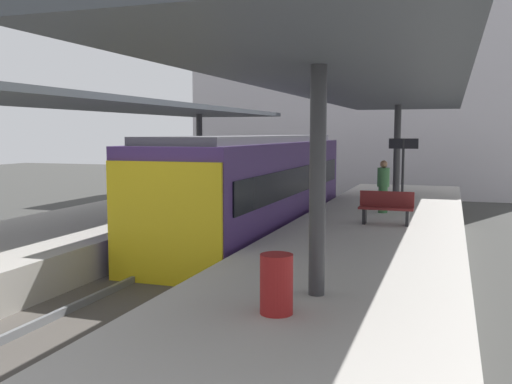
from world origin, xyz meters
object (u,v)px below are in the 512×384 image
at_px(platform_bench, 386,207).
at_px(passenger_mid_platform, 383,186).
at_px(commuter_train, 255,188).
at_px(litter_bin, 276,284).
at_px(passenger_near_bench, 192,180).
at_px(platform_sign, 403,157).

xyz_separation_m(platform_bench, passenger_mid_platform, (-0.33, 2.21, 0.35)).
distance_m(commuter_train, platform_bench, 4.25).
bearing_deg(litter_bin, passenger_mid_platform, 88.75).
relative_size(litter_bin, passenger_mid_platform, 0.51).
bearing_deg(platform_bench, passenger_near_bench, 167.40).
height_order(commuter_train, platform_bench, commuter_train).
height_order(platform_sign, passenger_mid_platform, platform_sign).
distance_m(litter_bin, passenger_near_bench, 11.03).
height_order(platform_bench, litter_bin, platform_bench).
distance_m(platform_sign, litter_bin, 11.52).
distance_m(platform_sign, passenger_near_bench, 6.68).
height_order(platform_bench, platform_sign, platform_sign).
relative_size(platform_sign, litter_bin, 2.76).
bearing_deg(commuter_train, passenger_mid_platform, 14.66).
bearing_deg(platform_sign, passenger_mid_platform, -112.23).
distance_m(platform_sign, passenger_mid_platform, 1.48).
distance_m(commuter_train, passenger_mid_platform, 3.85).
relative_size(platform_bench, passenger_near_bench, 0.81).
relative_size(commuter_train, passenger_near_bench, 6.86).
height_order(platform_bench, passenger_mid_platform, passenger_mid_platform).
bearing_deg(passenger_near_bench, platform_sign, 17.29).
bearing_deg(platform_sign, commuter_train, -153.16).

